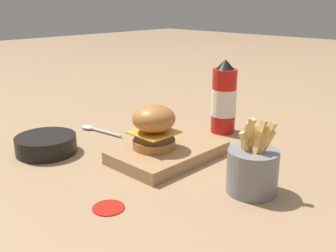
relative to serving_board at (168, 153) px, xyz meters
name	(u,v)px	position (x,y,z in m)	size (l,w,h in m)	color
ground_plane	(200,159)	(0.05, -0.06, -0.01)	(6.00, 6.00, 0.00)	#9E7A56
serving_board	(168,153)	(0.00, 0.00, 0.00)	(0.25, 0.16, 0.03)	#A37A51
burger	(154,126)	(-0.02, 0.02, 0.06)	(0.10, 0.10, 0.10)	#AD6B33
ketchup_bottle	(224,99)	(0.24, 0.03, 0.08)	(0.07, 0.07, 0.20)	red
fries_basket	(252,169)	(-0.01, -0.23, 0.03)	(0.10, 0.10, 0.15)	slate
side_bowl	(46,144)	(-0.18, 0.23, 0.01)	(0.14, 0.14, 0.04)	black
spoon	(93,129)	(0.00, 0.29, -0.01)	(0.04, 0.15, 0.01)	silver
ketchup_puddle	(108,207)	(-0.24, -0.08, -0.01)	(0.06, 0.06, 0.00)	#B21E14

